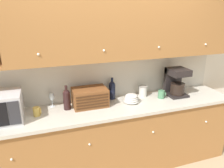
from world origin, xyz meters
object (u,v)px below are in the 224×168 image
object	(u,v)px
mug	(37,111)
wine_glass	(52,97)
bread_box	(90,97)
coffee_maker	(176,82)
second_wine_bottle	(67,99)
wine_bottle	(112,89)
bowl_stack_on_counter	(132,99)
storage_canister	(143,91)
mug_blue_second	(161,94)

from	to	relation	value
mug	wine_glass	size ratio (longest dim) A/B	0.55
bread_box	coffee_maker	bearing A→B (deg)	-1.36
mug	wine_glass	xyz separation A→B (m)	(0.18, 0.20, 0.08)
second_wine_bottle	wine_bottle	bearing A→B (deg)	12.11
wine_bottle	bowl_stack_on_counter	distance (m)	0.30
mug	storage_canister	distance (m)	1.41
mug_blue_second	mug	bearing A→B (deg)	-179.86
second_wine_bottle	bread_box	size ratio (longest dim) A/B	0.71
wine_glass	bread_box	bearing A→B (deg)	-15.24
bread_box	bowl_stack_on_counter	xyz separation A→B (m)	(0.53, -0.09, -0.06)
bread_box	mug_blue_second	size ratio (longest dim) A/B	3.93
bread_box	bowl_stack_on_counter	bearing A→B (deg)	-9.50
second_wine_bottle	bread_box	world-z (taller)	second_wine_bottle
storage_canister	mug_blue_second	distance (m)	0.25
mug_blue_second	coffee_maker	world-z (taller)	coffee_maker
second_wine_bottle	mug_blue_second	distance (m)	1.27
wine_glass	storage_canister	world-z (taller)	wine_glass
mug	wine_bottle	world-z (taller)	wine_bottle
mug	coffee_maker	bearing A→B (deg)	1.52
mug_blue_second	bread_box	bearing A→B (deg)	175.66
second_wine_bottle	coffee_maker	size ratio (longest dim) A/B	0.78
bowl_stack_on_counter	coffee_maker	bearing A→B (deg)	4.87
bowl_stack_on_counter	storage_canister	size ratio (longest dim) A/B	1.33
wine_glass	storage_canister	bearing A→B (deg)	-2.47
bread_box	wine_bottle	size ratio (longest dim) A/B	1.44
mug	wine_bottle	distance (m)	0.99
bread_box	wine_bottle	xyz separation A→B (m)	(0.33, 0.12, 0.02)
wine_bottle	mug_blue_second	world-z (taller)	wine_bottle
mug	storage_canister	xyz separation A→B (m)	(1.40, 0.15, 0.02)
wine_glass	wine_bottle	bearing A→B (deg)	-0.21
coffee_maker	bowl_stack_on_counter	bearing A→B (deg)	-175.13
mug	bread_box	distance (m)	0.64
wine_glass	coffee_maker	xyz separation A→B (m)	(1.68, -0.15, 0.07)
bread_box	bowl_stack_on_counter	distance (m)	0.54
second_wine_bottle	wine_bottle	distance (m)	0.63
wine_bottle	coffee_maker	world-z (taller)	coffee_maker
mug_blue_second	coffee_maker	bearing A→B (deg)	10.44
wine_glass	mug_blue_second	size ratio (longest dim) A/B	1.74
bowl_stack_on_counter	mug	bearing A→B (deg)	179.50
bowl_stack_on_counter	storage_canister	xyz separation A→B (m)	(0.24, 0.16, 0.02)
second_wine_bottle	storage_canister	xyz separation A→B (m)	(1.06, 0.08, -0.06)
wine_bottle	coffee_maker	size ratio (longest dim) A/B	0.76
coffee_maker	wine_bottle	bearing A→B (deg)	170.53
storage_canister	mug_blue_second	xyz separation A→B (m)	(0.21, -0.14, -0.02)
mug	wine_bottle	xyz separation A→B (m)	(0.97, 0.20, 0.08)
mug_blue_second	wine_glass	bearing A→B (deg)	172.15
wine_bottle	mug_blue_second	distance (m)	0.68
bowl_stack_on_counter	bread_box	bearing A→B (deg)	170.50
wine_glass	wine_bottle	distance (m)	0.78
second_wine_bottle	storage_canister	size ratio (longest dim) A/B	2.04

